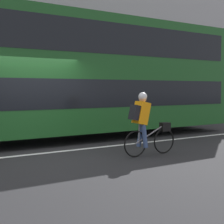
# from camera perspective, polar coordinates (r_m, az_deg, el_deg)

# --- Properties ---
(ground_plane) EXTENTS (80.00, 80.00, 0.00)m
(ground_plane) POSITION_cam_1_polar(r_m,az_deg,el_deg) (8.32, -12.59, -7.36)
(ground_plane) COLOR #232326
(road_center_line) EXTENTS (50.00, 0.14, 0.01)m
(road_center_line) POSITION_cam_1_polar(r_m,az_deg,el_deg) (8.29, -12.53, -7.37)
(road_center_line) COLOR silver
(road_center_line) RESTS_ON ground_plane
(bus) EXTENTS (11.77, 2.48, 3.98)m
(bus) POSITION_cam_1_polar(r_m,az_deg,el_deg) (10.35, -7.21, 7.25)
(bus) COLOR black
(bus) RESTS_ON ground_plane
(cyclist_on_bike) EXTENTS (1.55, 0.32, 1.58)m
(cyclist_on_bike) POSITION_cam_1_polar(r_m,az_deg,el_deg) (7.71, 6.02, -1.77)
(cyclist_on_bike) COLOR black
(cyclist_on_bike) RESTS_ON ground_plane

